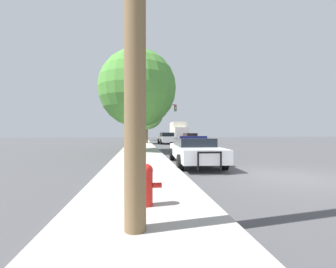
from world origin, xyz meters
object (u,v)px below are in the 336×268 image
(tree_sidewalk_mid, at_px, (147,113))
(tree_sidewalk_far, at_px, (143,112))
(fire_hydrant, at_px, (146,183))
(car_background_midblock, at_px, (167,138))
(tree_sidewalk_near, at_px, (138,88))
(box_truck, at_px, (178,131))
(police_car, at_px, (194,150))
(traffic_light, at_px, (158,115))
(car_background_oncoming, at_px, (190,137))

(tree_sidewalk_mid, xyz_separation_m, tree_sidewalk_far, (-0.30, 12.29, 1.09))
(fire_hydrant, height_order, tree_sidewalk_far, tree_sidewalk_far)
(car_background_midblock, xyz_separation_m, tree_sidewalk_near, (-3.67, -11.60, 4.12))
(fire_hydrant, xyz_separation_m, car_background_midblock, (3.41, 24.51, 0.20))
(box_truck, bearing_deg, car_background_midblock, 73.83)
(police_car, xyz_separation_m, fire_hydrant, (-2.52, -6.22, -0.14))
(traffic_light, bearing_deg, tree_sidewalk_far, 100.15)
(tree_sidewalk_mid, bearing_deg, fire_hydrant, -91.91)
(police_car, distance_m, tree_sidewalk_near, 8.37)
(tree_sidewalk_mid, relative_size, tree_sidewalk_near, 0.79)
(car_background_midblock, bearing_deg, police_car, -94.58)
(fire_hydrant, relative_size, tree_sidewalk_far, 0.12)
(car_background_midblock, bearing_deg, tree_sidewalk_mid, -179.04)
(traffic_light, relative_size, tree_sidewalk_near, 0.69)
(police_car, height_order, tree_sidewalk_far, tree_sidewalk_far)
(fire_hydrant, bearing_deg, car_background_oncoming, 75.21)
(fire_hydrant, relative_size, car_background_midblock, 0.18)
(car_background_oncoming, bearing_deg, tree_sidewalk_far, -56.80)
(car_background_oncoming, height_order, car_background_midblock, car_background_midblock)
(car_background_midblock, height_order, tree_sidewalk_near, tree_sidewalk_near)
(traffic_light, xyz_separation_m, car_background_midblock, (1.02, -1.63, -3.15))
(fire_hydrant, xyz_separation_m, tree_sidewalk_mid, (0.81, 24.38, 3.45))
(car_background_midblock, relative_size, box_truck, 0.60)
(fire_hydrant, xyz_separation_m, box_truck, (6.86, 35.41, 1.19))
(car_background_midblock, relative_size, tree_sidewalk_far, 0.68)
(tree_sidewalk_near, bearing_deg, car_background_oncoming, 62.84)
(traffic_light, bearing_deg, tree_sidewalk_mid, -132.02)
(car_background_midblock, xyz_separation_m, tree_sidewalk_far, (-2.90, 12.16, 4.33))
(car_background_midblock, bearing_deg, box_truck, 70.66)
(tree_sidewalk_near, bearing_deg, tree_sidewalk_far, 88.16)
(box_truck, xyz_separation_m, tree_sidewalk_far, (-6.35, 1.26, 3.34))
(tree_sidewalk_far, bearing_deg, box_truck, -11.23)
(tree_sidewalk_near, relative_size, tree_sidewalk_far, 1.11)
(car_background_oncoming, bearing_deg, police_car, 73.79)
(police_car, bearing_deg, tree_sidewalk_mid, -82.08)
(box_truck, height_order, tree_sidewalk_far, tree_sidewalk_far)
(car_background_midblock, distance_m, tree_sidewalk_near, 12.84)
(tree_sidewalk_mid, height_order, tree_sidewalk_far, tree_sidewalk_far)
(tree_sidewalk_far, bearing_deg, fire_hydrant, -90.79)
(tree_sidewalk_near, xyz_separation_m, tree_sidewalk_far, (0.76, 23.76, 0.21))
(fire_hydrant, height_order, tree_sidewalk_near, tree_sidewalk_near)
(police_car, height_order, traffic_light, traffic_light)
(tree_sidewalk_far, bearing_deg, tree_sidewalk_near, -91.84)
(tree_sidewalk_near, distance_m, tree_sidewalk_far, 23.78)
(box_truck, xyz_separation_m, tree_sidewalk_near, (-7.11, -22.50, 3.13))
(traffic_light, bearing_deg, car_background_oncoming, 16.79)
(police_car, bearing_deg, traffic_light, -87.08)
(police_car, xyz_separation_m, tree_sidewalk_far, (-2.01, 30.45, 4.40))
(fire_hydrant, distance_m, tree_sidewalk_near, 13.62)
(fire_hydrant, distance_m, tree_sidewalk_mid, 24.64)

